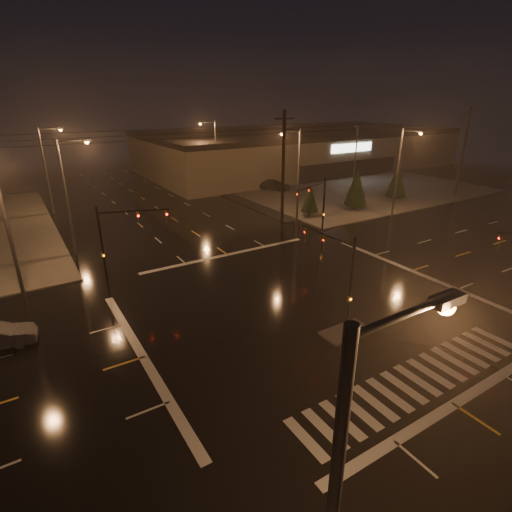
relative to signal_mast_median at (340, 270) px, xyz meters
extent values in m
plane|color=black|center=(0.00, 3.07, -3.75)|extent=(140.00, 140.00, 0.00)
cube|color=#45423D|center=(30.00, 33.07, -3.69)|extent=(36.00, 36.00, 0.12)
cube|color=#45423D|center=(0.00, -0.93, -3.68)|extent=(3.00, 1.60, 0.15)
cube|color=beige|center=(0.00, -5.93, -3.75)|extent=(15.00, 2.60, 0.01)
cube|color=beige|center=(0.00, -7.93, -3.75)|extent=(16.00, 0.50, 0.01)
cube|color=beige|center=(0.00, 14.07, -3.75)|extent=(16.00, 0.50, 0.01)
cube|color=black|center=(35.00, 31.07, -3.71)|extent=(50.00, 24.00, 0.08)
cube|color=#69604B|center=(35.00, 49.07, -0.25)|extent=(60.00, 28.00, 7.00)
cube|color=black|center=(35.00, 49.07, 3.05)|extent=(60.20, 28.20, 0.80)
cube|color=white|center=(35.00, 34.97, 1.45)|extent=(9.00, 0.20, 1.40)
cube|color=black|center=(35.00, 35.02, -2.15)|extent=(22.00, 0.15, 2.80)
cylinder|color=black|center=(0.00, -0.93, -0.75)|extent=(0.18, 0.18, 6.00)
cylinder|color=black|center=(0.00, 1.32, 1.75)|extent=(0.12, 4.50, 0.12)
imported|color=#594707|center=(0.00, 3.35, 1.70)|extent=(0.16, 0.20, 1.00)
cube|color=#594707|center=(0.00, -0.93, -1.45)|extent=(0.25, 0.18, 0.35)
cylinder|color=black|center=(10.50, 13.57, -0.75)|extent=(0.18, 0.18, 6.00)
cylinder|color=black|center=(8.15, 12.72, 1.75)|extent=(4.74, 1.82, 0.12)
imported|color=#594707|center=(6.04, 11.95, 1.70)|extent=(0.24, 0.22, 1.00)
cube|color=#594707|center=(10.50, 13.57, -1.45)|extent=(0.25, 0.18, 0.35)
cylinder|color=black|center=(-10.50, 13.57, -0.75)|extent=(0.18, 0.18, 6.00)
cylinder|color=black|center=(-8.15, 12.72, 1.75)|extent=(4.74, 1.82, 0.12)
imported|color=#594707|center=(-6.04, 11.95, 1.70)|extent=(0.24, 0.22, 1.00)
cube|color=#594707|center=(-10.50, 13.57, -1.45)|extent=(0.25, 0.18, 0.35)
imported|color=#594707|center=(9.20, -3.86, 1.70)|extent=(0.22, 0.24, 1.00)
cylinder|color=#38383A|center=(-10.30, -11.93, 6.05)|extent=(2.40, 0.14, 0.14)
cube|color=#38383A|center=(-9.20, -11.93, 6.00)|extent=(0.70, 0.30, 0.18)
sphere|color=orange|center=(-9.20, -11.93, 5.87)|extent=(0.32, 0.32, 0.32)
cylinder|color=#38383A|center=(-11.50, 21.07, 1.25)|extent=(0.24, 0.24, 10.00)
cylinder|color=#38383A|center=(-10.30, 21.07, 6.05)|extent=(2.40, 0.14, 0.14)
cube|color=#38383A|center=(-9.20, 21.07, 6.00)|extent=(0.70, 0.30, 0.18)
sphere|color=orange|center=(-9.20, 21.07, 5.87)|extent=(0.32, 0.32, 0.32)
cylinder|color=#38383A|center=(-11.50, 37.07, 1.25)|extent=(0.24, 0.24, 10.00)
cylinder|color=#38383A|center=(-10.30, 37.07, 6.05)|extent=(2.40, 0.14, 0.14)
cube|color=#38383A|center=(-9.20, 37.07, 6.00)|extent=(0.70, 0.30, 0.18)
sphere|color=orange|center=(-9.20, 37.07, 5.87)|extent=(0.32, 0.32, 0.32)
cylinder|color=#38383A|center=(11.50, 19.07, 1.25)|extent=(0.24, 0.24, 10.00)
cylinder|color=#38383A|center=(10.30, 19.07, 6.05)|extent=(2.40, 0.14, 0.14)
cube|color=#38383A|center=(9.20, 19.07, 6.00)|extent=(0.70, 0.30, 0.18)
sphere|color=orange|center=(9.20, 19.07, 5.87)|extent=(0.32, 0.32, 0.32)
cylinder|color=#38383A|center=(11.50, 39.07, 1.25)|extent=(0.24, 0.24, 10.00)
cylinder|color=#38383A|center=(10.30, 39.07, 6.05)|extent=(2.40, 0.14, 0.14)
cube|color=#38383A|center=(9.20, 39.07, 6.00)|extent=(0.70, 0.30, 0.18)
sphere|color=orange|center=(9.20, 39.07, 5.87)|extent=(0.32, 0.32, 0.32)
cylinder|color=#38383A|center=(-16.00, 14.57, 1.25)|extent=(0.24, 0.24, 10.00)
cylinder|color=#38383A|center=(22.00, 14.57, 1.25)|extent=(0.24, 0.24, 10.00)
cylinder|color=#38383A|center=(22.00, 13.37, 6.05)|extent=(0.14, 2.40, 0.14)
cube|color=#38383A|center=(22.00, 12.27, 6.00)|extent=(0.30, 0.70, 0.18)
sphere|color=orange|center=(22.00, 12.27, 5.87)|extent=(0.32, 0.32, 0.32)
cylinder|color=black|center=(8.00, 17.07, 2.25)|extent=(0.32, 0.32, 12.00)
cube|color=black|center=(8.00, 17.07, 7.45)|extent=(2.20, 0.12, 0.12)
cylinder|color=black|center=(38.00, 17.07, 2.25)|extent=(0.32, 0.32, 12.00)
cube|color=black|center=(38.00, 17.07, 7.45)|extent=(2.20, 0.12, 0.12)
cylinder|color=black|center=(13.80, 19.66, -3.40)|extent=(0.18, 0.18, 0.70)
cone|color=black|center=(13.80, 19.66, -1.49)|extent=(1.99, 1.99, 3.12)
cylinder|color=black|center=(20.65, 19.26, -3.40)|extent=(0.18, 0.18, 0.70)
cone|color=black|center=(20.65, 19.26, -0.85)|extent=(2.82, 2.82, 4.40)
cylinder|color=black|center=(28.60, 19.76, -3.40)|extent=(0.18, 0.18, 0.70)
cone|color=black|center=(28.60, 19.76, -0.93)|extent=(2.72, 2.72, 4.24)
imported|color=black|center=(18.54, 34.05, -2.91)|extent=(4.55, 5.11, 1.68)
camera|label=1|loc=(-15.29, -15.42, 9.27)|focal=28.00mm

